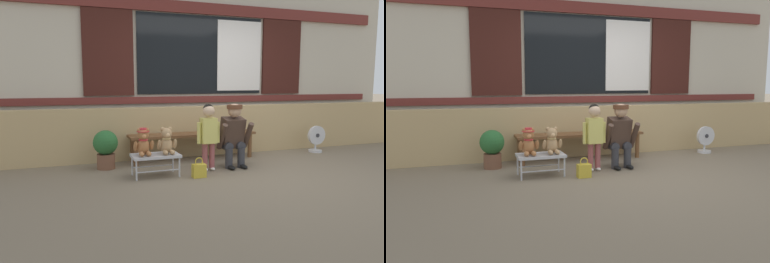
# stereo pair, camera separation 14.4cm
# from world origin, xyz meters

# --- Properties ---
(ground_plane) EXTENTS (60.00, 60.00, 0.00)m
(ground_plane) POSITION_xyz_m (0.00, 0.00, 0.00)
(ground_plane) COLOR #756651
(brick_low_wall) EXTENTS (8.06, 0.25, 0.85)m
(brick_low_wall) POSITION_xyz_m (0.00, 1.43, 0.42)
(brick_low_wall) COLOR tan
(brick_low_wall) RESTS_ON ground
(shop_facade) EXTENTS (8.22, 0.26, 3.71)m
(shop_facade) POSITION_xyz_m (0.00, 1.94, 1.86)
(shop_facade) COLOR beige
(shop_facade) RESTS_ON ground
(wooden_bench_long) EXTENTS (2.10, 0.40, 0.44)m
(wooden_bench_long) POSITION_xyz_m (-0.45, 1.06, 0.37)
(wooden_bench_long) COLOR brown
(wooden_bench_long) RESTS_ON ground
(small_display_bench) EXTENTS (0.64, 0.36, 0.30)m
(small_display_bench) POSITION_xyz_m (-1.29, 0.23, 0.27)
(small_display_bench) COLOR #BCBCC1
(small_display_bench) RESTS_ON ground
(teddy_bear_with_hat) EXTENTS (0.28, 0.27, 0.36)m
(teddy_bear_with_hat) POSITION_xyz_m (-1.45, 0.23, 0.47)
(teddy_bear_with_hat) COLOR #A86B3D
(teddy_bear_with_hat) RESTS_ON small_display_bench
(teddy_bear_plain) EXTENTS (0.28, 0.26, 0.36)m
(teddy_bear_plain) POSITION_xyz_m (-1.13, 0.23, 0.46)
(teddy_bear_plain) COLOR tan
(teddy_bear_plain) RESTS_ON small_display_bench
(child_standing) EXTENTS (0.35, 0.18, 0.96)m
(child_standing) POSITION_xyz_m (-0.50, 0.28, 0.59)
(child_standing) COLOR #994C4C
(child_standing) RESTS_ON ground
(adult_crouching) EXTENTS (0.50, 0.49, 0.95)m
(adult_crouching) POSITION_xyz_m (-0.06, 0.38, 0.48)
(adult_crouching) COLOR #333338
(adult_crouching) RESTS_ON ground
(handbag_on_ground) EXTENTS (0.18, 0.11, 0.27)m
(handbag_on_ground) POSITION_xyz_m (-0.76, -0.03, 0.10)
(handbag_on_ground) COLOR gold
(handbag_on_ground) RESTS_ON ground
(potted_plant) EXTENTS (0.36, 0.36, 0.57)m
(potted_plant) POSITION_xyz_m (-1.87, 0.89, 0.32)
(potted_plant) COLOR brown
(potted_plant) RESTS_ON ground
(floor_fan) EXTENTS (0.34, 0.24, 0.48)m
(floor_fan) POSITION_xyz_m (1.87, 0.91, 0.24)
(floor_fan) COLOR silver
(floor_fan) RESTS_ON ground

